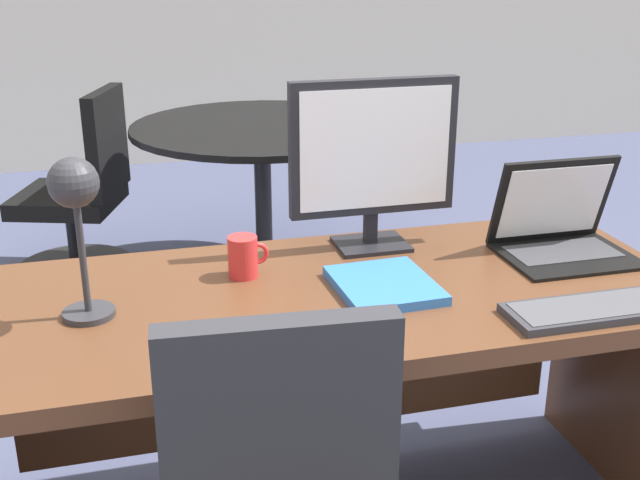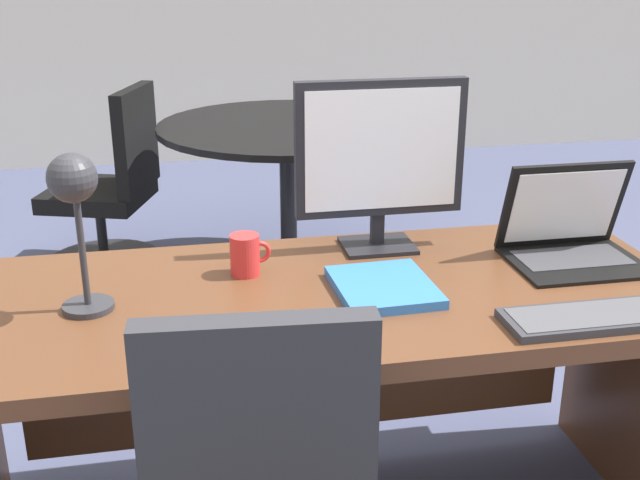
% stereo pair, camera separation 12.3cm
% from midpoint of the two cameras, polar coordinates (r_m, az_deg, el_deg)
% --- Properties ---
extents(ground, '(12.00, 12.00, 0.00)m').
position_cam_midpoint_polar(ground, '(3.60, -6.98, -4.71)').
color(ground, '#474C6B').
extents(desk, '(1.84, 0.77, 0.72)m').
position_cam_midpoint_polar(desk, '(2.07, -1.74, -7.76)').
color(desk, '#56331E').
rests_on(desk, ground).
extents(monitor, '(0.47, 0.16, 0.47)m').
position_cam_midpoint_polar(monitor, '(2.16, 2.25, 6.23)').
color(monitor, black).
rests_on(monitor, desk).
extents(laptop, '(0.35, 0.28, 0.26)m').
position_cam_midpoint_polar(laptop, '(2.26, 15.38, 1.11)').
color(laptop, black).
rests_on(laptop, desk).
extents(keyboard, '(0.43, 0.15, 0.02)m').
position_cam_midpoint_polar(keyboard, '(1.92, 17.60, -4.83)').
color(keyboard, '#2D2D33').
rests_on(keyboard, desk).
extents(desk_lamp, '(0.12, 0.14, 0.38)m').
position_cam_midpoint_polar(desk_lamp, '(1.79, -19.12, 2.41)').
color(desk_lamp, '#2D2D33').
rests_on(desk_lamp, desk).
extents(book, '(0.25, 0.28, 0.02)m').
position_cam_midpoint_polar(book, '(1.96, 2.88, -3.31)').
color(book, blue).
rests_on(book, desk).
extents(coffee_mug, '(0.11, 0.08, 0.11)m').
position_cam_midpoint_polar(coffee_mug, '(2.04, -7.26, -1.22)').
color(coffee_mug, red).
rests_on(coffee_mug, desk).
extents(meeting_table, '(1.20, 1.20, 0.76)m').
position_cam_midpoint_polar(meeting_table, '(3.71, -5.14, 5.56)').
color(meeting_table, black).
rests_on(meeting_table, ground).
extents(meeting_chair_near, '(0.60, 0.58, 0.90)m').
position_cam_midpoint_polar(meeting_chair_near, '(4.00, -17.69, 2.48)').
color(meeting_chair_near, black).
rests_on(meeting_chair_near, ground).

